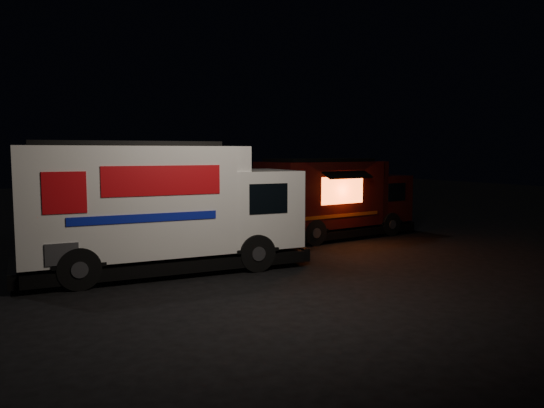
% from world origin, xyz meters
% --- Properties ---
extents(ground, '(80.00, 80.00, 0.00)m').
position_xyz_m(ground, '(0.00, 0.00, 0.00)').
color(ground, black).
rests_on(ground, ground).
extents(white_truck, '(8.00, 3.27, 3.54)m').
position_xyz_m(white_truck, '(-3.11, 1.12, 1.77)').
color(white_truck, silver).
rests_on(white_truck, ground).
extents(red_truck, '(6.67, 2.92, 3.02)m').
position_xyz_m(red_truck, '(4.52, 3.52, 1.51)').
color(red_truck, '#330F09').
rests_on(red_truck, ground).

